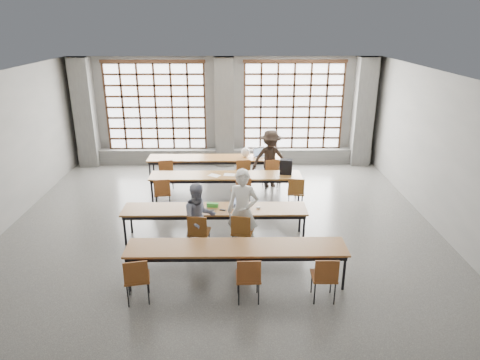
# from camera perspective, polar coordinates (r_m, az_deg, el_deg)

# --- Properties ---
(floor) EXTENTS (11.00, 11.00, 0.00)m
(floor) POSITION_cam_1_polar(r_m,az_deg,el_deg) (9.66, -2.58, -7.72)
(floor) COLOR #4B4B49
(floor) RESTS_ON ground
(ceiling) EXTENTS (11.00, 11.00, 0.00)m
(ceiling) POSITION_cam_1_polar(r_m,az_deg,el_deg) (8.57, -2.97, 13.34)
(ceiling) COLOR silver
(ceiling) RESTS_ON floor
(wall_back) EXTENTS (10.00, 0.00, 10.00)m
(wall_back) POSITION_cam_1_polar(r_m,az_deg,el_deg) (14.28, -2.04, 9.18)
(wall_back) COLOR slate
(wall_back) RESTS_ON floor
(wall_front) EXTENTS (10.00, 0.00, 10.00)m
(wall_front) POSITION_cam_1_polar(r_m,az_deg,el_deg) (4.14, -5.42, -22.72)
(wall_front) COLOR slate
(wall_front) RESTS_ON floor
(wall_right) EXTENTS (0.00, 11.00, 11.00)m
(wall_right) POSITION_cam_1_polar(r_m,az_deg,el_deg) (10.11, 26.89, 2.06)
(wall_right) COLOR slate
(wall_right) RESTS_ON floor
(column_left) EXTENTS (0.60, 0.55, 3.50)m
(column_left) POSITION_cam_1_polar(r_m,az_deg,el_deg) (14.81, -19.94, 8.38)
(column_left) COLOR #51514E
(column_left) RESTS_ON floor
(column_mid) EXTENTS (0.60, 0.55, 3.50)m
(column_mid) POSITION_cam_1_polar(r_m,az_deg,el_deg) (14.01, -2.07, 8.95)
(column_mid) COLOR #51514E
(column_mid) RESTS_ON floor
(column_right) EXTENTS (0.60, 0.55, 3.50)m
(column_right) POSITION_cam_1_polar(r_m,az_deg,el_deg) (14.62, 16.07, 8.66)
(column_right) COLOR #51514E
(column_right) RESTS_ON floor
(window_left) EXTENTS (3.32, 0.12, 3.00)m
(window_left) POSITION_cam_1_polar(r_m,az_deg,el_deg) (14.41, -11.17, 9.52)
(window_left) COLOR white
(window_left) RESTS_ON wall_back
(window_right) EXTENTS (3.32, 0.12, 3.00)m
(window_right) POSITION_cam_1_polar(r_m,az_deg,el_deg) (14.31, 7.12, 9.67)
(window_right) COLOR white
(window_right) RESTS_ON wall_back
(sill_ledge) EXTENTS (9.80, 0.35, 0.50)m
(sill_ledge) POSITION_cam_1_polar(r_m,az_deg,el_deg) (14.47, -1.98, 3.19)
(sill_ledge) COLOR #51514E
(sill_ledge) RESTS_ON floor
(desk_row_a) EXTENTS (4.00, 0.70, 0.73)m
(desk_row_a) POSITION_cam_1_polar(r_m,az_deg,el_deg) (12.80, -3.30, 2.77)
(desk_row_a) COLOR brown
(desk_row_a) RESTS_ON floor
(desk_row_b) EXTENTS (4.00, 0.70, 0.73)m
(desk_row_b) POSITION_cam_1_polar(r_m,az_deg,el_deg) (11.33, -1.92, 0.39)
(desk_row_b) COLOR brown
(desk_row_b) RESTS_ON floor
(desk_row_c) EXTENTS (4.00, 0.70, 0.73)m
(desk_row_c) POSITION_cam_1_polar(r_m,az_deg,el_deg) (9.36, -3.38, -4.16)
(desk_row_c) COLOR brown
(desk_row_c) RESTS_ON floor
(desk_row_d) EXTENTS (4.00, 0.70, 0.73)m
(desk_row_d) POSITION_cam_1_polar(r_m,az_deg,el_deg) (7.86, -0.48, -9.28)
(desk_row_d) COLOR brown
(desk_row_d) RESTS_ON floor
(chair_back_left) EXTENTS (0.49, 0.49, 0.88)m
(chair_back_left) POSITION_cam_1_polar(r_m,az_deg,el_deg) (12.39, -9.83, 1.25)
(chair_back_left) COLOR brown
(chair_back_left) RESTS_ON floor
(chair_back_mid) EXTENTS (0.47, 0.47, 0.88)m
(chair_back_mid) POSITION_cam_1_polar(r_m,az_deg,el_deg) (12.23, 0.38, 1.31)
(chair_back_mid) COLOR brown
(chair_back_mid) RESTS_ON floor
(chair_back_right) EXTENTS (0.50, 0.50, 0.88)m
(chair_back_right) POSITION_cam_1_polar(r_m,az_deg,el_deg) (12.27, 4.16, 1.32)
(chair_back_right) COLOR brown
(chair_back_right) RESTS_ON floor
(chair_mid_left) EXTENTS (0.48, 0.48, 0.88)m
(chair_mid_left) POSITION_cam_1_polar(r_m,az_deg,el_deg) (10.95, -10.32, -1.42)
(chair_mid_left) COLOR brown
(chair_mid_left) RESTS_ON floor
(chair_mid_centre) EXTENTS (0.52, 0.53, 0.88)m
(chair_mid_centre) POSITION_cam_1_polar(r_m,az_deg,el_deg) (10.80, 0.27, -1.39)
(chair_mid_centre) COLOR brown
(chair_mid_centre) RESTS_ON floor
(chair_mid_right) EXTENTS (0.47, 0.48, 0.88)m
(chair_mid_right) POSITION_cam_1_polar(r_m,az_deg,el_deg) (10.90, 7.47, -1.35)
(chair_mid_right) COLOR brown
(chair_mid_right) RESTS_ON floor
(chair_front_left) EXTENTS (0.47, 0.47, 0.88)m
(chair_front_left) POSITION_cam_1_polar(r_m,az_deg,el_deg) (8.87, -5.55, -6.61)
(chair_front_left) COLOR brown
(chair_front_left) RESTS_ON floor
(chair_front_right) EXTENTS (0.50, 0.51, 0.88)m
(chair_front_right) POSITION_cam_1_polar(r_m,az_deg,el_deg) (8.84, 0.25, -6.60)
(chair_front_right) COLOR brown
(chair_front_right) RESTS_ON floor
(chair_near_left) EXTENTS (0.49, 0.50, 0.88)m
(chair_near_left) POSITION_cam_1_polar(r_m,az_deg,el_deg) (7.58, -13.61, -12.32)
(chair_near_left) COLOR brown
(chair_near_left) RESTS_ON floor
(chair_near_mid) EXTENTS (0.43, 0.44, 0.88)m
(chair_near_mid) POSITION_cam_1_polar(r_m,az_deg,el_deg) (7.39, 1.15, -12.56)
(chair_near_mid) COLOR brown
(chair_near_mid) RESTS_ON floor
(chair_near_right) EXTENTS (0.43, 0.43, 0.88)m
(chair_near_right) POSITION_cam_1_polar(r_m,az_deg,el_deg) (7.55, 11.27, -12.26)
(chair_near_right) COLOR brown
(chair_near_right) RESTS_ON floor
(student_male) EXTENTS (0.73, 0.57, 1.78)m
(student_male) POSITION_cam_1_polar(r_m,az_deg,el_deg) (8.80, 0.36, -4.17)
(student_male) COLOR silver
(student_male) RESTS_ON floor
(student_female) EXTENTS (0.88, 0.79, 1.49)m
(student_female) POSITION_cam_1_polar(r_m,az_deg,el_deg) (8.90, -5.47, -5.05)
(student_female) COLOR navy
(student_female) RESTS_ON floor
(student_back) EXTENTS (1.18, 0.82, 1.67)m
(student_back) POSITION_cam_1_polar(r_m,az_deg,el_deg) (12.30, 4.07, 2.84)
(student_back) COLOR black
(student_back) RESTS_ON floor
(laptop_front) EXTENTS (0.42, 0.38, 0.26)m
(laptop_front) POSITION_cam_1_polar(r_m,az_deg,el_deg) (9.40, 0.07, -3.17)
(laptop_front) COLOR #B9B9BE
(laptop_front) RESTS_ON desk_row_c
(laptop_back) EXTENTS (0.45, 0.42, 0.26)m
(laptop_back) POSITION_cam_1_polar(r_m,az_deg,el_deg) (12.87, 2.63, 3.47)
(laptop_back) COLOR #BABABF
(laptop_back) RESTS_ON desk_row_a
(mouse) EXTENTS (0.11, 0.08, 0.04)m
(mouse) POSITION_cam_1_polar(r_m,az_deg,el_deg) (9.31, 2.46, -3.71)
(mouse) COLOR white
(mouse) RESTS_ON desk_row_c
(green_box) EXTENTS (0.26, 0.12, 0.09)m
(green_box) POSITION_cam_1_polar(r_m,az_deg,el_deg) (9.39, -3.68, -3.34)
(green_box) COLOR green
(green_box) RESTS_ON desk_row_c
(phone) EXTENTS (0.14, 0.10, 0.01)m
(phone) POSITION_cam_1_polar(r_m,az_deg,el_deg) (9.23, -2.30, -4.00)
(phone) COLOR black
(phone) RESTS_ON desk_row_c
(paper_sheet_b) EXTENTS (0.36, 0.33, 0.00)m
(paper_sheet_b) POSITION_cam_1_polar(r_m,az_deg,el_deg) (11.27, -3.45, 0.61)
(paper_sheet_b) COLOR white
(paper_sheet_b) RESTS_ON desk_row_b
(paper_sheet_c) EXTENTS (0.33, 0.25, 0.00)m
(paper_sheet_c) POSITION_cam_1_polar(r_m,az_deg,el_deg) (11.31, -1.42, 0.71)
(paper_sheet_c) COLOR silver
(paper_sheet_c) RESTS_ON desk_row_b
(backpack) EXTENTS (0.35, 0.25, 0.40)m
(backpack) POSITION_cam_1_polar(r_m,az_deg,el_deg) (11.37, 6.16, 1.77)
(backpack) COLOR black
(backpack) RESTS_ON desk_row_b
(plastic_bag) EXTENTS (0.28, 0.23, 0.29)m
(plastic_bag) POSITION_cam_1_polar(r_m,az_deg,el_deg) (12.77, 0.74, 3.75)
(plastic_bag) COLOR white
(plastic_bag) RESTS_ON desk_row_a
(red_pouch) EXTENTS (0.21, 0.09, 0.06)m
(red_pouch) POSITION_cam_1_polar(r_m,az_deg,el_deg) (7.66, -13.58, -12.23)
(red_pouch) COLOR #A91418
(red_pouch) RESTS_ON chair_near_left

